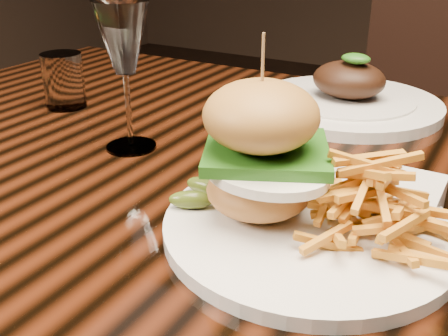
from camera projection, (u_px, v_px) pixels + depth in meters
The scene contains 7 objects.
dining_table at pixel (312, 232), 0.68m from camera, with size 1.60×0.90×0.75m.
burger_plate at pixel (308, 186), 0.52m from camera, with size 0.30×0.30×0.20m.
ramekin at pixel (400, 197), 0.57m from camera, with size 0.08×0.08×0.04m, color silver.
wine_glass at pixel (123, 43), 0.68m from camera, with size 0.07×0.07×0.20m.
water_tumbler at pixel (64, 81), 0.89m from camera, with size 0.07×0.07×0.09m, color white.
far_dish at pixel (347, 99), 0.89m from camera, with size 0.32×0.32×0.10m.
chair_far at pixel (431, 125), 1.44m from camera, with size 0.48×0.48×0.95m.
Camera 1 is at (0.19, -0.56, 1.04)m, focal length 42.00 mm.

